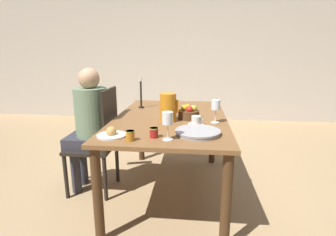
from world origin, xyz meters
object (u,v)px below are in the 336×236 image
Objects in this scene: teacup_near_person at (196,121)px; wine_glass_juice at (168,120)px; bread_plate at (112,134)px; fruit_bowl at (189,113)px; person_seated at (89,120)px; serving_tray at (198,132)px; red_pitcher at (168,107)px; jam_jar_amber at (130,135)px; candlestick_tall at (141,96)px; teacup_across at (169,112)px; chair_person_side at (99,140)px; jam_jar_red at (154,132)px; wine_glass_water at (216,106)px.

wine_glass_juice is at bearing -115.23° from teacup_near_person.
fruit_bowl is at bearing 46.71° from bread_plate.
bread_plate is (0.41, -0.58, 0.06)m from person_seated.
serving_tray is at bearing 10.25° from bread_plate.
red_pitcher is at bearing 126.50° from serving_tray.
serving_tray is 0.49m from jam_jar_amber.
person_seated is 0.60m from candlestick_tall.
candlestick_tall reaches higher than jam_jar_amber.
fruit_bowl reaches higher than teacup_across.
chair_person_side is 0.96m from teacup_near_person.
wine_glass_juice reaches higher than teacup_across.
jam_jar_amber is at bearing -149.95° from jam_jar_red.
person_seated reaches higher than jam_jar_amber.
teacup_across is (-0.41, 0.22, -0.11)m from wine_glass_water.
chair_person_side is 0.71m from teacup_across.
person_seated is at bearing 170.18° from red_pitcher.
red_pitcher is at bearing -147.29° from fruit_bowl.
red_pitcher reaches higher than serving_tray.
teacup_across reaches higher than jam_jar_red.
red_pitcher is 1.24× the size of wine_glass_juice.
serving_tray is (0.25, -0.34, -0.11)m from red_pitcher.
person_seated is at bearing -173.74° from teacup_across.
wine_glass_water is 1.50× the size of teacup_across.
jam_jar_red is 0.37× the size of fruit_bowl.
serving_tray is 1.58× the size of bread_plate.
wine_glass_juice is at bearing -23.33° from jam_jar_red.
person_seated is 6.14× the size of wine_glass_juice.
wine_glass_water is 2.81× the size of jam_jar_red.
teacup_near_person is at bearing -102.53° from chair_person_side.
fruit_bowl is at bearing 32.71° from red_pitcher.
candlestick_tall is (0.33, 0.40, 0.36)m from chair_person_side.
red_pitcher is at bearing 69.43° from jam_jar_amber.
candlestick_tall reaches higher than chair_person_side.
person_seated reaches higher than wine_glass_juice.
candlestick_tall reaches higher than bread_plate.
jam_jar_amber is (-0.44, -0.44, 0.01)m from teacup_near_person.
person_seated is at bearing 155.12° from serving_tray.
person_seated is 1.12m from serving_tray.
teacup_near_person is 1.88× the size of jam_jar_amber.
chair_person_side is 0.87m from jam_jar_red.
teacup_across is 0.21m from fruit_bowl.
red_pitcher is 0.62m from candlestick_tall.
fruit_bowl reaches higher than bread_plate.
bread_plate reaches higher than serving_tray.
candlestick_tall is (0.01, 0.96, 0.11)m from bread_plate.
chair_person_side is 4.17× the size of red_pitcher.
fruit_bowl is (0.37, 0.64, 0.01)m from jam_jar_amber.
candlestick_tall is (-0.73, 0.52, -0.01)m from wine_glass_water.
serving_tray is (0.92, -0.45, 0.24)m from chair_person_side.
red_pitcher is at bearing 83.29° from jam_jar_red.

